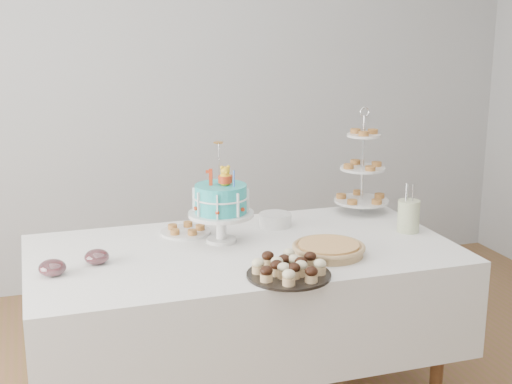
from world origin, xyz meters
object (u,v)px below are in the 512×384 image
object	(u,v)px
jam_bowl_a	(52,268)
jam_bowl_b	(97,257)
plate_stack	(275,220)
pastry_plate	(186,230)
pie	(329,249)
tiered_stand	(363,169)
utensil_pitcher	(409,215)
table	(243,294)
cupcake_tray	(289,267)
birthday_cake	(221,216)

from	to	relation	value
jam_bowl_a	jam_bowl_b	world-z (taller)	jam_bowl_a
plate_stack	pastry_plate	xyz separation A→B (m)	(-0.45, 0.02, -0.02)
pie	tiered_stand	bearing A→B (deg)	52.69
utensil_pitcher	jam_bowl_a	bearing A→B (deg)	176.83
jam_bowl_b	jam_bowl_a	bearing A→B (deg)	-155.47
plate_stack	jam_bowl_b	bearing A→B (deg)	-162.73
table	tiered_stand	size ratio (longest dim) A/B	3.39
table	tiered_stand	distance (m)	0.98
tiered_stand	jam_bowl_b	xyz separation A→B (m)	(-1.43, -0.38, -0.21)
cupcake_tray	jam_bowl_a	world-z (taller)	cupcake_tray
birthday_cake	table	bearing A→B (deg)	-36.36
tiered_stand	plate_stack	size ratio (longest dim) A/B	3.46
cupcake_tray	jam_bowl_b	world-z (taller)	cupcake_tray
table	cupcake_tray	bearing A→B (deg)	-79.55
cupcake_tray	utensil_pitcher	size ratio (longest dim) A/B	1.45
pie	jam_bowl_a	distance (m)	1.18
birthday_cake	jam_bowl_a	size ratio (longest dim) A/B	4.16
cupcake_tray	tiered_stand	world-z (taller)	tiered_stand
birthday_cake	cupcake_tray	xyz separation A→B (m)	(0.14, -0.51, -0.09)
birthday_cake	jam_bowl_a	distance (m)	0.80
birthday_cake	tiered_stand	distance (m)	0.89
pie	utensil_pitcher	size ratio (longest dim) A/B	1.36
tiered_stand	plate_stack	world-z (taller)	tiered_stand
plate_stack	pastry_plate	distance (m)	0.45
table	tiered_stand	xyz separation A→B (m)	(0.78, 0.38, 0.46)
utensil_pitcher	plate_stack	bearing A→B (deg)	148.00
birthday_cake	jam_bowl_b	distance (m)	0.60
plate_stack	jam_bowl_b	xyz separation A→B (m)	(-0.91, -0.28, -0.00)
pastry_plate	jam_bowl_a	size ratio (longest dim) A/B	2.18
tiered_stand	jam_bowl_a	distance (m)	1.70
utensil_pitcher	jam_bowl_b	bearing A→B (deg)	173.90
cupcake_tray	tiered_stand	size ratio (longest dim) A/B	0.61
tiered_stand	plate_stack	distance (m)	0.57
pie	tiered_stand	world-z (taller)	tiered_stand
tiered_stand	plate_stack	bearing A→B (deg)	-169.33
plate_stack	jam_bowl_a	bearing A→B (deg)	-161.44
cupcake_tray	birthday_cake	bearing A→B (deg)	105.59
cupcake_tray	pastry_plate	xyz separation A→B (m)	(-0.27, 0.69, -0.02)
jam_bowl_a	jam_bowl_b	distance (m)	0.21
cupcake_tray	tiered_stand	distance (m)	1.06
plate_stack	utensil_pitcher	distance (m)	0.66
birthday_cake	plate_stack	xyz separation A→B (m)	(0.32, 0.16, -0.10)
tiered_stand	pastry_plate	size ratio (longest dim) A/B	2.31
pastry_plate	birthday_cake	bearing A→B (deg)	-54.01
plate_stack	birthday_cake	bearing A→B (deg)	-153.58
table	jam_bowl_b	xyz separation A→B (m)	(-0.65, -0.00, 0.26)
cupcake_tray	pie	distance (m)	0.32
plate_stack	utensil_pitcher	bearing A→B (deg)	-26.12
pie	plate_stack	bearing A→B (deg)	99.25
table	jam_bowl_a	size ratio (longest dim) A/B	17.07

